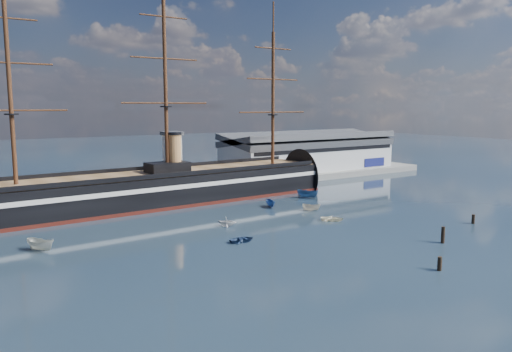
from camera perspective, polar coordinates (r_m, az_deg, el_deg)
ground at (r=110.13m, az=-3.59°, el=-4.54°), size 600.00×600.00×0.00m
quay at (r=145.88m, az=-7.45°, el=-1.49°), size 180.00×18.00×2.00m
warehouse at (r=174.73m, az=6.09°, el=2.73°), size 63.00×21.00×11.60m
quay_tower at (r=138.89m, az=-9.53°, el=2.05°), size 5.00×5.00×15.00m
warship at (r=123.41m, az=-11.61°, el=-1.42°), size 113.15×19.28×53.94m
motorboat_a at (r=91.11m, az=-23.35°, el=-7.87°), size 6.94×5.39×2.64m
motorboat_b at (r=89.15m, az=-1.61°, el=-7.54°), size 1.45×2.95×1.32m
motorboat_c at (r=118.99m, az=1.69°, el=-3.58°), size 5.75×3.76×2.16m
motorboat_d at (r=100.62m, az=-3.34°, el=-5.75°), size 5.63×6.03×2.12m
motorboat_e at (r=106.30m, az=8.69°, el=-5.08°), size 2.93×2.96×1.39m
motorboat_f at (r=131.44m, az=5.93°, el=-2.52°), size 7.26×5.57×2.76m
motorboat_g at (r=115.75m, az=6.33°, el=-3.96°), size 5.05×4.45×1.98m
piling_near_mid at (r=78.96m, az=20.21°, el=-10.11°), size 0.64×0.64×2.79m
piling_near_right at (r=94.30m, az=20.54°, el=-7.19°), size 0.64×0.64×3.66m
piling_far_right at (r=111.81m, az=23.55°, el=-5.01°), size 0.64×0.64×2.66m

